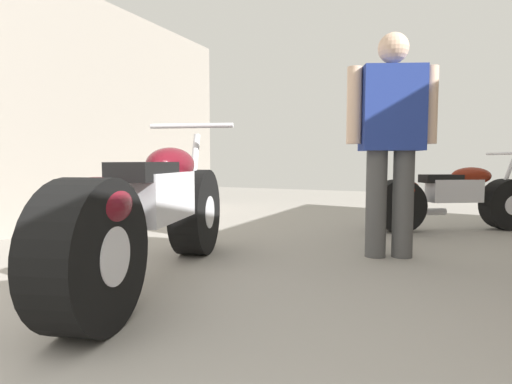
{
  "coord_description": "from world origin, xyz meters",
  "views": [
    {
      "loc": [
        0.95,
        0.3,
        0.77
      ],
      "look_at": [
        -0.53,
        3.42,
        0.51
      ],
      "focal_mm": 28.87,
      "sensor_mm": 36.0,
      "label": 1
    }
  ],
  "objects": [
    {
      "name": "motorcycle_black_naked",
      "position": [
        0.96,
        5.29,
        0.36
      ],
      "size": [
        1.68,
        1.17,
        0.87
      ],
      "color": "black",
      "rests_on": "ground_plane"
    },
    {
      "name": "motorcycle_maroon_cruiser",
      "position": [
        -0.72,
        2.34,
        0.44
      ],
      "size": [
        0.97,
        2.26,
        1.07
      ],
      "color": "black",
      "rests_on": "ground_plane"
    },
    {
      "name": "ground_plane",
      "position": [
        0.0,
        3.18,
        0.0
      ],
      "size": [
        15.26,
        15.26,
        0.0
      ],
      "primitive_type": "plane",
      "color": "gray"
    },
    {
      "name": "mechanic_in_blue",
      "position": [
        0.52,
        3.71,
        1.0
      ],
      "size": [
        0.69,
        0.42,
        1.77
      ],
      "color": "#4C4C4C",
      "rests_on": "ground_plane"
    },
    {
      "name": "garage_partition_left",
      "position": [
        -3.02,
        3.18,
        1.37
      ],
      "size": [
        0.08,
        6.99,
        2.75
      ],
      "primitive_type": "cube",
      "color": "gray",
      "rests_on": "ground_plane"
    }
  ]
}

